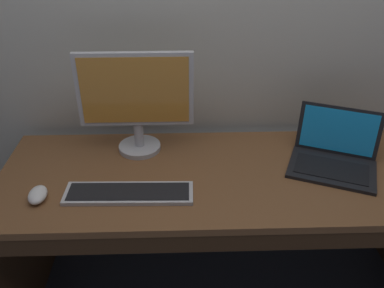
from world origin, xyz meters
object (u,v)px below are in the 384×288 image
(external_monitor, at_px, (136,101))
(computer_mouse, at_px, (38,195))
(wired_keyboard, at_px, (129,193))
(laptop_black, at_px, (334,154))

(external_monitor, xyz_separation_m, computer_mouse, (-0.35, -0.33, -0.22))
(external_monitor, distance_m, computer_mouse, 0.53)
(wired_keyboard, relative_size, computer_mouse, 4.58)
(laptop_black, bearing_deg, external_monitor, 170.78)
(laptop_black, xyz_separation_m, external_monitor, (-0.82, 0.13, 0.20))
(wired_keyboard, distance_m, computer_mouse, 0.34)
(laptop_black, bearing_deg, wired_keyboard, -167.60)
(laptop_black, xyz_separation_m, wired_keyboard, (-0.84, -0.18, -0.04))
(external_monitor, relative_size, wired_keyboard, 0.98)
(wired_keyboard, bearing_deg, laptop_black, 12.40)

